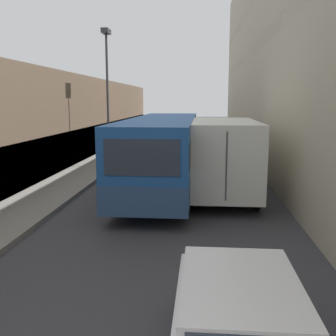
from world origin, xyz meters
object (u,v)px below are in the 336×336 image
(car_hatchback, at_px, (240,331))
(bus, at_px, (163,151))
(street_lamp, at_px, (107,73))
(panel_van, at_px, (159,133))
(box_truck, at_px, (221,153))

(car_hatchback, xyz_separation_m, bus, (-2.12, 11.46, 0.86))
(street_lamp, bearing_deg, panel_van, 80.18)
(car_hatchback, relative_size, street_lamp, 0.58)
(car_hatchback, xyz_separation_m, box_truck, (0.23, 10.79, 0.89))
(box_truck, xyz_separation_m, panel_van, (-4.05, 14.33, -0.44))
(panel_van, distance_m, street_lamp, 10.26)
(panel_van, bearing_deg, street_lamp, -99.82)
(car_hatchback, distance_m, box_truck, 10.83)
(panel_van, xyz_separation_m, street_lamp, (-1.62, -9.36, 3.86))
(box_truck, distance_m, panel_van, 14.89)
(box_truck, relative_size, street_lamp, 1.09)
(panel_van, bearing_deg, box_truck, -74.21)
(bus, bearing_deg, panel_van, 97.10)
(bus, xyz_separation_m, panel_van, (-1.70, 13.65, -0.40))
(car_hatchback, distance_m, panel_van, 25.41)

